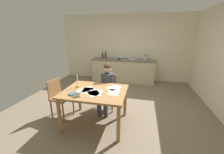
# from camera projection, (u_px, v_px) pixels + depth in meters

# --- Properties ---
(ground_plane) EXTENTS (5.20, 5.20, 0.04)m
(ground_plane) POSITION_uv_depth(u_px,v_px,m) (110.00, 108.00, 3.67)
(ground_plane) COLOR #7A6B56
(wall_back) EXTENTS (5.20, 0.12, 2.60)m
(wall_back) POSITION_uv_depth(u_px,v_px,m) (125.00, 48.00, 5.70)
(wall_back) COLOR silver
(wall_back) RESTS_ON ground
(kitchen_counter) EXTENTS (2.48, 0.64, 0.90)m
(kitchen_counter) POSITION_uv_depth(u_px,v_px,m) (123.00, 70.00, 5.61)
(kitchen_counter) COLOR beige
(kitchen_counter) RESTS_ON ground
(dining_table) EXTENTS (1.26, 0.99, 0.76)m
(dining_table) POSITION_uv_depth(u_px,v_px,m) (95.00, 95.00, 2.84)
(dining_table) COLOR #9E7042
(dining_table) RESTS_ON ground
(chair_at_table) EXTENTS (0.43, 0.43, 0.87)m
(chair_at_table) POSITION_uv_depth(u_px,v_px,m) (109.00, 90.00, 3.56)
(chair_at_table) COLOR #9E7042
(chair_at_table) RESTS_ON ground
(person_seated) EXTENTS (0.35, 0.61, 1.19)m
(person_seated) POSITION_uv_depth(u_px,v_px,m) (107.00, 85.00, 3.37)
(person_seated) COLOR #333842
(person_seated) RESTS_ON ground
(chair_side_empty) EXTENTS (0.47, 0.47, 0.88)m
(chair_side_empty) POSITION_uv_depth(u_px,v_px,m) (59.00, 96.00, 3.16)
(chair_side_empty) COLOR #9E7042
(chair_side_empty) RESTS_ON ground
(coffee_mug) EXTENTS (0.12, 0.08, 0.09)m
(coffee_mug) POSITION_uv_depth(u_px,v_px,m) (78.00, 94.00, 2.54)
(coffee_mug) COLOR white
(coffee_mug) RESTS_ON dining_table
(candlestick) EXTENTS (0.06, 0.06, 0.28)m
(candlestick) POSITION_uv_depth(u_px,v_px,m) (78.00, 84.00, 2.95)
(candlestick) COLOR gold
(candlestick) RESTS_ON dining_table
(book_magazine) EXTENTS (0.22, 0.28, 0.02)m
(book_magazine) POSITION_uv_depth(u_px,v_px,m) (75.00, 93.00, 2.66)
(book_magazine) COLOR #335C72
(book_magazine) RESTS_ON dining_table
(paper_letter) EXTENTS (0.27, 0.33, 0.00)m
(paper_letter) POSITION_uv_depth(u_px,v_px,m) (95.00, 92.00, 2.72)
(paper_letter) COLOR white
(paper_letter) RESTS_ON dining_table
(paper_bill) EXTENTS (0.25, 0.32, 0.00)m
(paper_bill) POSITION_uv_depth(u_px,v_px,m) (88.00, 90.00, 2.82)
(paper_bill) COLOR white
(paper_bill) RESTS_ON dining_table
(paper_envelope) EXTENTS (0.34, 0.36, 0.00)m
(paper_envelope) POSITION_uv_depth(u_px,v_px,m) (94.00, 93.00, 2.67)
(paper_envelope) COLOR white
(paper_envelope) RESTS_ON dining_table
(paper_receipt) EXTENTS (0.34, 0.36, 0.00)m
(paper_receipt) POSITION_uv_depth(u_px,v_px,m) (87.00, 89.00, 2.88)
(paper_receipt) COLOR white
(paper_receipt) RESTS_ON dining_table
(paper_notice) EXTENTS (0.22, 0.31, 0.00)m
(paper_notice) POSITION_uv_depth(u_px,v_px,m) (114.00, 92.00, 2.73)
(paper_notice) COLOR white
(paper_notice) RESTS_ON dining_table
(paper_flyer) EXTENTS (0.33, 0.36, 0.00)m
(paper_flyer) POSITION_uv_depth(u_px,v_px,m) (114.00, 88.00, 2.95)
(paper_flyer) COLOR white
(paper_flyer) RESTS_ON dining_table
(sink_unit) EXTENTS (0.36, 0.36, 0.24)m
(sink_unit) POSITION_uv_depth(u_px,v_px,m) (133.00, 59.00, 5.40)
(sink_unit) COLOR #B2B7BC
(sink_unit) RESTS_ON kitchen_counter
(bottle_oil) EXTENTS (0.08, 0.08, 0.26)m
(bottle_oil) POSITION_uv_depth(u_px,v_px,m) (103.00, 56.00, 5.66)
(bottle_oil) COLOR #593319
(bottle_oil) RESTS_ON kitchen_counter
(bottle_vinegar) EXTENTS (0.07, 0.07, 0.28)m
(bottle_vinegar) POSITION_uv_depth(u_px,v_px,m) (106.00, 55.00, 5.68)
(bottle_vinegar) COLOR #194C23
(bottle_vinegar) RESTS_ON kitchen_counter
(mixing_bowl) EXTENTS (0.21, 0.21, 0.10)m
(mixing_bowl) POSITION_uv_depth(u_px,v_px,m) (120.00, 58.00, 5.48)
(mixing_bowl) COLOR white
(mixing_bowl) RESTS_ON kitchen_counter
(stovetop_kettle) EXTENTS (0.18, 0.18, 0.22)m
(stovetop_kettle) POSITION_uv_depth(u_px,v_px,m) (145.00, 57.00, 5.27)
(stovetop_kettle) COLOR #B7BABF
(stovetop_kettle) RESTS_ON kitchen_counter
(wine_glass_near_sink) EXTENTS (0.07, 0.07, 0.15)m
(wine_glass_near_sink) POSITION_uv_depth(u_px,v_px,m) (125.00, 56.00, 5.58)
(wine_glass_near_sink) COLOR silver
(wine_glass_near_sink) RESTS_ON kitchen_counter
(wine_glass_by_kettle) EXTENTS (0.07, 0.07, 0.15)m
(wine_glass_by_kettle) POSITION_uv_depth(u_px,v_px,m) (122.00, 56.00, 5.60)
(wine_glass_by_kettle) COLOR silver
(wine_glass_by_kettle) RESTS_ON kitchen_counter
(wine_glass_back_left) EXTENTS (0.07, 0.07, 0.15)m
(wine_glass_back_left) POSITION_uv_depth(u_px,v_px,m) (120.00, 56.00, 5.62)
(wine_glass_back_left) COLOR silver
(wine_glass_back_left) RESTS_ON kitchen_counter
(wine_glass_back_right) EXTENTS (0.07, 0.07, 0.15)m
(wine_glass_back_right) POSITION_uv_depth(u_px,v_px,m) (116.00, 56.00, 5.65)
(wine_glass_back_right) COLOR silver
(wine_glass_back_right) RESTS_ON kitchen_counter
(teacup_on_counter) EXTENTS (0.11, 0.08, 0.09)m
(teacup_on_counter) POSITION_uv_depth(u_px,v_px,m) (119.00, 58.00, 5.35)
(teacup_on_counter) COLOR #33598C
(teacup_on_counter) RESTS_ON kitchen_counter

